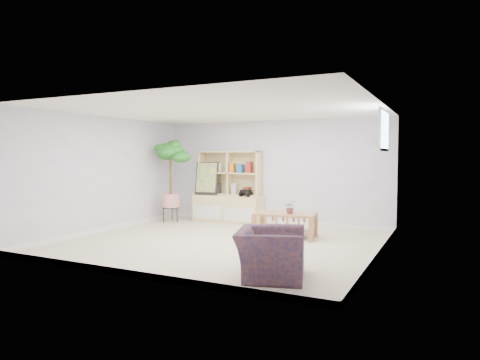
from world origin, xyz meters
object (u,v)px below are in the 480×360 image
at_px(floor_tree, 171,181).
at_px(coffee_table, 285,225).
at_px(storage_unit, 228,187).
at_px(armchair, 271,250).

bearing_deg(floor_tree, coffee_table, -11.25).
height_order(coffee_table, floor_tree, floor_tree).
relative_size(coffee_table, floor_tree, 0.59).
xyz_separation_m(storage_unit, floor_tree, (-1.20, -0.64, 0.14)).
relative_size(coffee_table, armchair, 1.20).
bearing_deg(coffee_table, armchair, -80.84).
relative_size(storage_unit, armchair, 1.75).
xyz_separation_m(coffee_table, armchair, (0.77, -2.66, 0.12)).
bearing_deg(storage_unit, armchair, -55.50).
distance_m(coffee_table, floor_tree, 3.27).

